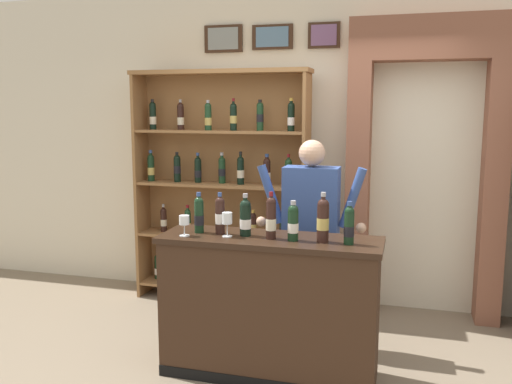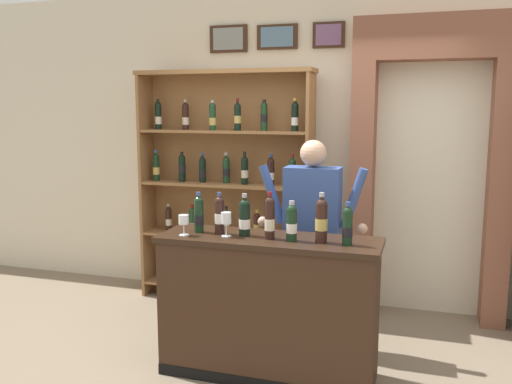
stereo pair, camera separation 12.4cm
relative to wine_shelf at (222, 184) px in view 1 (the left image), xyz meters
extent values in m
cube|color=#7A6B56|center=(0.87, -1.38, -1.18)|extent=(14.00, 14.00, 0.02)
cube|color=beige|center=(0.87, 0.34, 0.35)|extent=(12.00, 0.16, 3.04)
cube|color=#382316|center=(-0.05, 0.24, 1.39)|extent=(0.39, 0.02, 0.26)
cube|color=gray|center=(-0.05, 0.23, 1.39)|extent=(0.31, 0.01, 0.21)
cube|color=#382316|center=(0.44, 0.24, 1.39)|extent=(0.40, 0.02, 0.23)
cube|color=slate|center=(0.44, 0.23, 1.39)|extent=(0.32, 0.01, 0.19)
cube|color=#382316|center=(0.93, 0.24, 1.39)|extent=(0.30, 0.02, 0.24)
cube|color=slate|center=(0.93, 0.23, 1.39)|extent=(0.24, 0.01, 0.19)
cube|color=olive|center=(-0.83, -0.04, -0.04)|extent=(0.03, 0.31, 2.25)
cube|color=olive|center=(0.84, -0.04, -0.04)|extent=(0.03, 0.31, 2.25)
cube|color=olive|center=(0.00, 0.11, -0.04)|extent=(1.70, 0.02, 2.25)
cube|color=olive|center=(0.00, -0.04, -1.03)|extent=(1.64, 0.30, 0.03)
cylinder|color=black|center=(-0.70, -0.01, -0.91)|extent=(0.07, 0.07, 0.21)
sphere|color=black|center=(-0.70, -0.01, -0.80)|extent=(0.07, 0.07, 0.07)
cylinder|color=black|center=(-0.70, -0.01, -0.76)|extent=(0.03, 0.03, 0.08)
cylinder|color=black|center=(-0.70, -0.01, -0.73)|extent=(0.03, 0.03, 0.03)
cylinder|color=silver|center=(-0.70, -0.01, -0.94)|extent=(0.07, 0.07, 0.07)
cylinder|color=black|center=(-0.51, -0.05, -0.91)|extent=(0.07, 0.07, 0.21)
sphere|color=black|center=(-0.51, -0.05, -0.80)|extent=(0.07, 0.07, 0.07)
cylinder|color=black|center=(-0.51, -0.05, -0.77)|extent=(0.03, 0.03, 0.07)
cylinder|color=navy|center=(-0.51, -0.05, -0.75)|extent=(0.03, 0.03, 0.03)
cylinder|color=silver|center=(-0.51, -0.05, -0.91)|extent=(0.07, 0.07, 0.07)
cylinder|color=black|center=(-0.32, -0.02, -0.91)|extent=(0.07, 0.07, 0.21)
sphere|color=black|center=(-0.32, -0.02, -0.80)|extent=(0.07, 0.07, 0.07)
cylinder|color=black|center=(-0.32, -0.02, -0.77)|extent=(0.03, 0.03, 0.08)
cylinder|color=#99999E|center=(-0.32, -0.02, -0.74)|extent=(0.03, 0.03, 0.03)
cylinder|color=beige|center=(-0.32, -0.02, -0.92)|extent=(0.07, 0.07, 0.07)
cylinder|color=black|center=(-0.10, -0.03, -0.91)|extent=(0.07, 0.07, 0.21)
sphere|color=black|center=(-0.10, -0.03, -0.80)|extent=(0.07, 0.07, 0.07)
cylinder|color=black|center=(-0.10, -0.03, -0.77)|extent=(0.03, 0.03, 0.06)
cylinder|color=#99999E|center=(-0.10, -0.03, -0.75)|extent=(0.03, 0.03, 0.03)
cylinder|color=tan|center=(-0.10, -0.03, -0.93)|extent=(0.07, 0.07, 0.07)
cylinder|color=#19381E|center=(0.11, -0.06, -0.90)|extent=(0.07, 0.07, 0.22)
sphere|color=#19381E|center=(0.11, -0.06, -0.79)|extent=(0.07, 0.07, 0.07)
cylinder|color=#19381E|center=(0.11, -0.06, -0.76)|extent=(0.03, 0.03, 0.07)
cylinder|color=#99999E|center=(0.11, -0.06, -0.74)|extent=(0.03, 0.03, 0.03)
cylinder|color=silver|center=(0.11, -0.06, -0.92)|extent=(0.07, 0.07, 0.07)
cylinder|color=#19381E|center=(0.28, -0.08, -0.91)|extent=(0.07, 0.07, 0.21)
sphere|color=#19381E|center=(0.28, -0.08, -0.79)|extent=(0.07, 0.07, 0.07)
cylinder|color=#19381E|center=(0.28, -0.08, -0.77)|extent=(0.03, 0.03, 0.07)
cylinder|color=#99999E|center=(0.28, -0.08, -0.75)|extent=(0.03, 0.03, 0.03)
cylinder|color=tan|center=(0.28, -0.08, -0.93)|extent=(0.07, 0.07, 0.07)
cylinder|color=#19381E|center=(0.49, -0.02, -0.91)|extent=(0.07, 0.07, 0.21)
sphere|color=#19381E|center=(0.49, -0.02, -0.80)|extent=(0.07, 0.07, 0.07)
cylinder|color=#19381E|center=(0.49, -0.02, -0.77)|extent=(0.03, 0.03, 0.07)
cylinder|color=navy|center=(0.49, -0.02, -0.75)|extent=(0.03, 0.03, 0.03)
cylinder|color=silver|center=(0.49, -0.02, -0.94)|extent=(0.07, 0.07, 0.07)
cylinder|color=#19381E|center=(0.69, -0.07, -0.91)|extent=(0.07, 0.07, 0.22)
sphere|color=#19381E|center=(0.69, -0.07, -0.79)|extent=(0.07, 0.07, 0.07)
cylinder|color=#19381E|center=(0.69, -0.07, -0.76)|extent=(0.03, 0.03, 0.07)
cylinder|color=maroon|center=(0.69, -0.07, -0.74)|extent=(0.03, 0.03, 0.03)
cylinder|color=black|center=(0.69, -0.07, -0.94)|extent=(0.07, 0.07, 0.07)
cube|color=olive|center=(0.00, -0.04, -0.52)|extent=(1.64, 0.30, 0.02)
cylinder|color=black|center=(-0.61, -0.04, -0.40)|extent=(0.06, 0.06, 0.20)
sphere|color=black|center=(-0.61, -0.04, -0.29)|extent=(0.06, 0.06, 0.06)
cylinder|color=black|center=(-0.61, -0.04, -0.26)|extent=(0.02, 0.02, 0.07)
cylinder|color=#99999E|center=(-0.61, -0.04, -0.24)|extent=(0.03, 0.03, 0.03)
cylinder|color=beige|center=(-0.61, -0.04, -0.41)|extent=(0.06, 0.06, 0.07)
cylinder|color=#19381E|center=(-0.33, -0.07, -0.40)|extent=(0.06, 0.06, 0.21)
sphere|color=#19381E|center=(-0.33, -0.07, -0.29)|extent=(0.06, 0.06, 0.06)
cylinder|color=#19381E|center=(-0.33, -0.07, -0.26)|extent=(0.03, 0.03, 0.07)
cylinder|color=maroon|center=(-0.33, -0.07, -0.23)|extent=(0.03, 0.03, 0.03)
cylinder|color=tan|center=(-0.33, -0.07, -0.43)|extent=(0.06, 0.06, 0.07)
cylinder|color=#19381E|center=(0.02, -0.05, -0.40)|extent=(0.06, 0.06, 0.21)
sphere|color=#19381E|center=(0.02, -0.05, -0.29)|extent=(0.06, 0.06, 0.06)
cylinder|color=#19381E|center=(0.02, -0.05, -0.26)|extent=(0.03, 0.03, 0.08)
cylinder|color=black|center=(0.02, -0.05, -0.23)|extent=(0.03, 0.03, 0.03)
cylinder|color=beige|center=(0.02, -0.05, -0.42)|extent=(0.06, 0.06, 0.07)
cylinder|color=black|center=(0.33, -0.06, -0.40)|extent=(0.06, 0.06, 0.20)
sphere|color=black|center=(0.33, -0.06, -0.29)|extent=(0.06, 0.06, 0.06)
cylinder|color=black|center=(0.33, -0.06, -0.27)|extent=(0.03, 0.03, 0.06)
cylinder|color=#B79338|center=(0.33, -0.06, -0.25)|extent=(0.03, 0.03, 0.03)
cylinder|color=tan|center=(0.33, -0.06, -0.40)|extent=(0.06, 0.06, 0.07)
cylinder|color=black|center=(0.62, -0.04, -0.40)|extent=(0.06, 0.06, 0.21)
sphere|color=black|center=(0.62, -0.04, -0.29)|extent=(0.06, 0.06, 0.06)
cylinder|color=black|center=(0.62, -0.04, -0.27)|extent=(0.03, 0.03, 0.06)
cylinder|color=maroon|center=(0.62, -0.04, -0.25)|extent=(0.03, 0.03, 0.03)
cylinder|color=black|center=(0.62, -0.04, -0.42)|extent=(0.06, 0.06, 0.07)
cube|color=olive|center=(0.00, -0.04, -0.01)|extent=(1.64, 0.30, 0.02)
cylinder|color=black|center=(-0.72, -0.06, 0.12)|extent=(0.07, 0.07, 0.23)
sphere|color=black|center=(-0.72, -0.06, 0.24)|extent=(0.07, 0.07, 0.07)
cylinder|color=black|center=(-0.72, -0.06, 0.27)|extent=(0.03, 0.03, 0.08)
cylinder|color=navy|center=(-0.72, -0.06, 0.30)|extent=(0.03, 0.03, 0.03)
cylinder|color=tan|center=(-0.72, -0.06, 0.11)|extent=(0.07, 0.07, 0.07)
cylinder|color=black|center=(-0.44, -0.04, 0.12)|extent=(0.07, 0.07, 0.23)
sphere|color=black|center=(-0.44, -0.04, 0.24)|extent=(0.07, 0.07, 0.07)
cylinder|color=black|center=(-0.44, -0.04, 0.27)|extent=(0.03, 0.03, 0.06)
cylinder|color=black|center=(-0.44, -0.04, 0.29)|extent=(0.03, 0.03, 0.03)
cylinder|color=black|center=(-0.44, -0.04, 0.13)|extent=(0.07, 0.07, 0.07)
cylinder|color=black|center=(-0.23, -0.03, 0.11)|extent=(0.07, 0.07, 0.21)
sphere|color=black|center=(-0.23, -0.03, 0.22)|extent=(0.07, 0.07, 0.07)
cylinder|color=black|center=(-0.23, -0.03, 0.25)|extent=(0.03, 0.03, 0.08)
cylinder|color=navy|center=(-0.23, -0.03, 0.28)|extent=(0.03, 0.03, 0.03)
cylinder|color=black|center=(-0.23, -0.03, 0.09)|extent=(0.07, 0.07, 0.07)
cylinder|color=#19381E|center=(0.01, -0.01, 0.11)|extent=(0.07, 0.07, 0.22)
sphere|color=#19381E|center=(0.01, -0.01, 0.23)|extent=(0.07, 0.07, 0.07)
cylinder|color=#19381E|center=(0.01, -0.01, 0.26)|extent=(0.03, 0.03, 0.08)
cylinder|color=#99999E|center=(0.01, -0.01, 0.29)|extent=(0.03, 0.03, 0.03)
cylinder|color=black|center=(0.01, -0.01, 0.11)|extent=(0.07, 0.07, 0.07)
cylinder|color=black|center=(0.20, -0.04, 0.12)|extent=(0.07, 0.07, 0.23)
sphere|color=black|center=(0.20, -0.04, 0.24)|extent=(0.07, 0.07, 0.07)
cylinder|color=black|center=(0.20, -0.04, 0.27)|extent=(0.03, 0.03, 0.08)
cylinder|color=black|center=(0.20, -0.04, 0.30)|extent=(0.03, 0.03, 0.03)
cylinder|color=beige|center=(0.20, -0.04, 0.11)|extent=(0.07, 0.07, 0.07)
cylinder|color=black|center=(0.46, -0.04, 0.12)|extent=(0.07, 0.07, 0.22)
sphere|color=black|center=(0.46, -0.04, 0.23)|extent=(0.07, 0.07, 0.07)
cylinder|color=black|center=(0.46, -0.04, 0.26)|extent=(0.03, 0.03, 0.07)
cylinder|color=navy|center=(0.46, -0.04, 0.29)|extent=(0.04, 0.04, 0.03)
cylinder|color=silver|center=(0.46, -0.04, 0.09)|extent=(0.07, 0.07, 0.07)
cylinder|color=#19381E|center=(0.68, -0.08, 0.12)|extent=(0.07, 0.07, 0.22)
sphere|color=#19381E|center=(0.68, -0.08, 0.23)|extent=(0.07, 0.07, 0.07)
cylinder|color=#19381E|center=(0.68, -0.08, 0.27)|extent=(0.03, 0.03, 0.08)
cylinder|color=maroon|center=(0.68, -0.08, 0.29)|extent=(0.03, 0.03, 0.03)
cylinder|color=black|center=(0.68, -0.08, 0.12)|extent=(0.07, 0.07, 0.07)
cube|color=olive|center=(0.00, -0.04, 0.50)|extent=(1.64, 0.30, 0.02)
cylinder|color=black|center=(-0.70, -0.03, 0.63)|extent=(0.07, 0.07, 0.23)
sphere|color=black|center=(-0.70, -0.03, 0.75)|extent=(0.06, 0.06, 0.06)
cylinder|color=black|center=(-0.70, -0.03, 0.78)|extent=(0.03, 0.03, 0.06)
cylinder|color=black|center=(-0.70, -0.03, 0.80)|extent=(0.03, 0.03, 0.03)
cylinder|color=beige|center=(-0.70, -0.03, 0.60)|extent=(0.07, 0.07, 0.07)
cylinder|color=black|center=(-0.41, -0.01, 0.63)|extent=(0.07, 0.07, 0.22)
sphere|color=black|center=(-0.41, -0.01, 0.74)|extent=(0.06, 0.06, 0.06)
cylinder|color=black|center=(-0.41, -0.01, 0.77)|extent=(0.02, 0.02, 0.06)
cylinder|color=#99999E|center=(-0.41, -0.01, 0.79)|extent=(0.03, 0.03, 0.03)
cylinder|color=beige|center=(-0.41, -0.01, 0.60)|extent=(0.07, 0.07, 0.07)
cylinder|color=#19381E|center=(-0.10, -0.08, 0.63)|extent=(0.07, 0.07, 0.22)
sphere|color=#19381E|center=(-0.10, -0.08, 0.74)|extent=(0.06, 0.06, 0.06)
cylinder|color=#19381E|center=(-0.10, -0.08, 0.77)|extent=(0.03, 0.03, 0.06)
cylinder|color=#99999E|center=(-0.10, -0.08, 0.79)|extent=(0.03, 0.03, 0.03)
cylinder|color=tan|center=(-0.10, -0.08, 0.60)|extent=(0.07, 0.07, 0.07)
cylinder|color=black|center=(0.15, -0.07, 0.63)|extent=(0.07, 0.07, 0.22)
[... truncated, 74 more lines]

